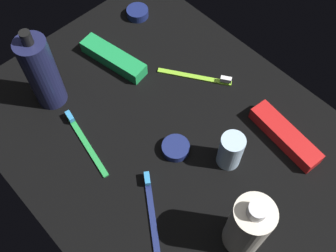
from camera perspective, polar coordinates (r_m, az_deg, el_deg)
ground_plane at (r=86.77cm, az=-0.00°, el=-1.20°), size 84.00×64.00×1.20cm
lotion_bottle at (r=87.69cm, az=-17.90°, el=7.41°), size 6.69×6.69×21.42cm
bodywash_bottle at (r=71.45cm, az=11.56°, el=-14.08°), size 7.21×7.21×17.36cm
deodorant_stick at (r=80.20cm, az=9.11°, el=-3.58°), size 4.95×4.95×8.89cm
toothbrush_green at (r=86.71cm, az=-12.18°, el=-1.92°), size 17.94×4.30×2.10cm
toothbrush_lime at (r=94.32cm, az=4.55°, el=7.16°), size 15.68×10.92×2.10cm
toothbrush_navy at (r=78.58cm, az=-2.42°, el=-12.15°), size 15.50×11.21×2.10cm
toothpaste_box_red at (r=87.78cm, az=16.67°, el=-1.33°), size 17.98×6.32×3.20cm
toothpaste_box_green at (r=97.27cm, az=-7.97°, el=9.78°), size 18.10×7.49×3.20cm
cream_tin_left at (r=83.42cm, az=1.12°, el=-3.23°), size 5.99×5.99×1.89cm
cream_tin_right at (r=107.99cm, az=-4.46°, el=16.14°), size 5.75×5.75×2.16cm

